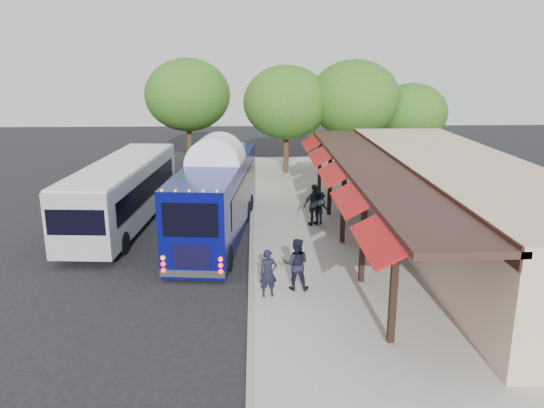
% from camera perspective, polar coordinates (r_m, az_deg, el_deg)
% --- Properties ---
extents(ground, '(90.00, 90.00, 0.00)m').
position_cam_1_polar(ground, '(18.20, -2.39, -9.06)').
color(ground, black).
rests_on(ground, ground).
extents(sidewalk, '(10.00, 40.00, 0.15)m').
position_cam_1_polar(sidewalk, '(22.40, 10.62, -4.33)').
color(sidewalk, '#9E9B93').
rests_on(sidewalk, ground).
extents(curb, '(0.20, 40.00, 0.16)m').
position_cam_1_polar(curb, '(21.88, -2.19, -4.55)').
color(curb, gray).
rests_on(curb, ground).
extents(station_shelter, '(8.15, 20.00, 3.60)m').
position_cam_1_polar(station_shelter, '(22.86, 19.15, 0.12)').
color(station_shelter, tan).
rests_on(station_shelter, ground).
extents(coach_bus, '(3.36, 11.11, 3.50)m').
position_cam_1_polar(coach_bus, '(23.16, -5.93, 1.18)').
color(coach_bus, '#070A5B').
rests_on(coach_bus, ground).
extents(city_bus, '(3.18, 11.23, 2.98)m').
position_cam_1_polar(city_bus, '(25.39, -15.71, 1.40)').
color(city_bus, gray).
rests_on(city_bus, ground).
extents(ped_a, '(0.63, 0.47, 1.56)m').
position_cam_1_polar(ped_a, '(16.99, -0.40, -7.47)').
color(ped_a, black).
rests_on(ped_a, sidewalk).
extents(ped_b, '(0.93, 0.76, 1.75)m').
position_cam_1_polar(ped_b, '(17.48, 2.62, -6.46)').
color(ped_b, black).
rests_on(ped_b, sidewalk).
extents(ped_c, '(1.22, 0.88, 1.92)m').
position_cam_1_polar(ped_c, '(24.11, 4.61, -0.10)').
color(ped_c, black).
rests_on(ped_c, sidewalk).
extents(ped_d, '(1.12, 0.86, 1.52)m').
position_cam_1_polar(ped_d, '(24.42, 5.12, -0.40)').
color(ped_d, black).
rests_on(ped_d, sidewalk).
extents(sign_board, '(0.13, 0.56, 1.23)m').
position_cam_1_polar(sign_board, '(21.44, 10.44, -2.66)').
color(sign_board, black).
rests_on(sign_board, sidewalk).
extents(tree_left, '(5.60, 5.60, 7.17)m').
position_cam_1_polar(tree_left, '(34.93, 1.56, 10.85)').
color(tree_left, '#382314').
rests_on(tree_left, ground).
extents(tree_mid, '(5.87, 5.87, 7.51)m').
position_cam_1_polar(tree_mid, '(35.26, 8.83, 11.10)').
color(tree_mid, '#382314').
rests_on(tree_mid, ground).
extents(tree_right, '(4.69, 4.69, 6.01)m').
position_cam_1_polar(tree_right, '(36.97, 14.78, 9.40)').
color(tree_right, '#382314').
rests_on(tree_right, ground).
extents(tree_far, '(5.94, 5.94, 7.61)m').
position_cam_1_polar(tree_far, '(38.22, -9.06, 11.50)').
color(tree_far, '#382314').
rests_on(tree_far, ground).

